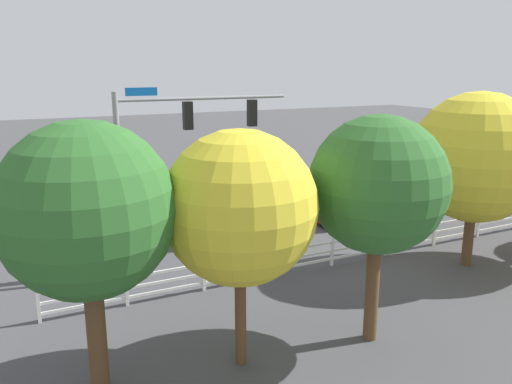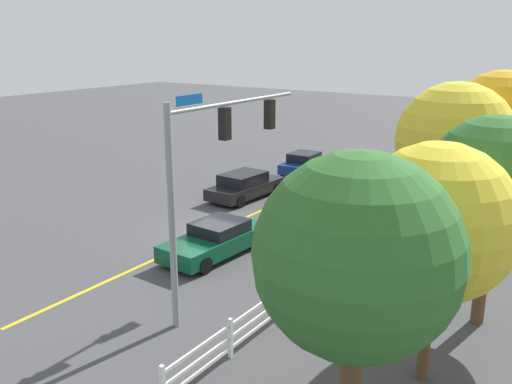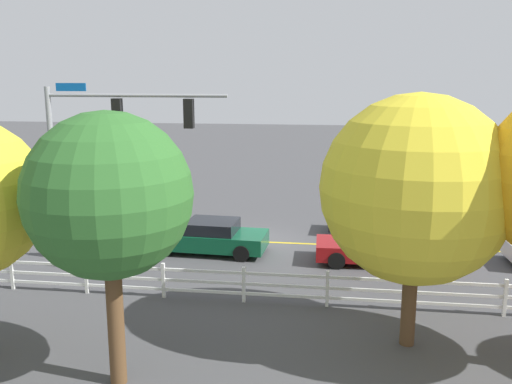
% 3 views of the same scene
% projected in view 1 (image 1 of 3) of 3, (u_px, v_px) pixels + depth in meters
% --- Properties ---
extents(ground_plane, '(120.00, 120.00, 0.00)m').
position_uv_depth(ground_plane, '(250.00, 222.00, 25.30)').
color(ground_plane, '#444447').
extents(lane_center_stripe, '(28.00, 0.16, 0.01)m').
position_uv_depth(lane_center_stripe, '(319.00, 212.00, 27.00)').
color(lane_center_stripe, gold).
rests_on(lane_center_stripe, ground_plane).
extents(signal_assembly, '(6.53, 0.37, 6.74)m').
position_uv_depth(signal_assembly, '(172.00, 144.00, 18.45)').
color(signal_assembly, gray).
rests_on(signal_assembly, ground_plane).
extents(car_0, '(4.89, 2.20, 1.33)m').
position_uv_depth(car_0, '(229.00, 224.00, 22.90)').
color(car_0, '#0C4C2D').
rests_on(car_0, ground_plane).
extents(car_1, '(4.06, 2.09, 1.41)m').
position_uv_depth(car_1, '(454.00, 191.00, 28.69)').
color(car_1, silver).
rests_on(car_1, ground_plane).
extents(car_2, '(4.74, 2.16, 1.41)m').
position_uv_depth(car_2, '(320.00, 190.00, 29.06)').
color(car_2, black).
rests_on(car_2, ground_plane).
extents(car_3, '(4.78, 2.00, 1.31)m').
position_uv_depth(car_3, '(359.00, 209.00, 25.43)').
color(car_3, maroon).
rests_on(car_3, ground_plane).
extents(car_4, '(4.01, 1.92, 1.36)m').
position_uv_depth(car_4, '(409.00, 179.00, 31.85)').
color(car_4, navy).
rests_on(car_4, ground_plane).
extents(white_rail_fence, '(26.10, 0.10, 1.15)m').
position_uv_depth(white_rail_fence, '(386.00, 241.00, 20.78)').
color(white_rail_fence, white).
rests_on(white_rail_fence, ground_plane).
extents(tree_0, '(4.82, 4.82, 6.60)m').
position_uv_depth(tree_0, '(477.00, 158.00, 18.94)').
color(tree_0, brown).
rests_on(tree_0, ground_plane).
extents(tree_3, '(3.67, 3.67, 6.27)m').
position_uv_depth(tree_3, '(378.00, 185.00, 13.48)').
color(tree_3, brown).
rests_on(tree_3, ground_plane).
extents(tree_4, '(3.96, 3.96, 6.38)m').
position_uv_depth(tree_4, '(87.00, 211.00, 11.22)').
color(tree_4, brown).
rests_on(tree_4, ground_plane).
extents(tree_5, '(3.79, 3.79, 6.05)m').
position_uv_depth(tree_5, '(240.00, 208.00, 12.35)').
color(tree_5, brown).
rests_on(tree_5, ground_plane).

